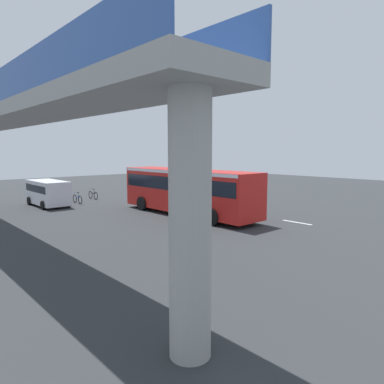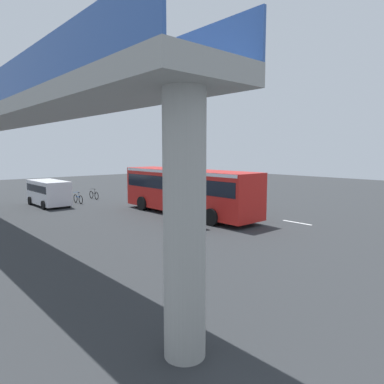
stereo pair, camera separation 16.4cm
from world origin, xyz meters
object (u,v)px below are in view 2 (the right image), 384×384
city_bus (187,188)px  bicycle_black (94,195)px  pedestrian (201,213)px  parked_van (49,191)px  traffic_sign (254,185)px  bicycle_blue (78,199)px

city_bus → bicycle_black: (11.86, 1.16, -1.51)m
city_bus → pedestrian: 4.48m
bicycle_black → parked_van: bearing=106.2°
traffic_sign → bicycle_blue: bearing=34.8°
city_bus → bicycle_blue: size_ratio=6.52×
bicycle_blue → bicycle_black: bearing=-55.0°
city_bus → pedestrian: bearing=149.0°
bicycle_blue → bicycle_black: same height
city_bus → pedestrian: (-3.74, 2.25, -1.00)m
city_bus → pedestrian: city_bus is taller
bicycle_blue → pedestrian: bearing=-175.5°
bicycle_black → pedestrian: (-15.60, 1.09, 0.51)m
pedestrian → traffic_sign: traffic_sign is taller
pedestrian → bicycle_black: bearing=-4.0°
parked_van → traffic_sign: bearing=-138.9°
bicycle_blue → pedestrian: size_ratio=0.99×
bicycle_black → traffic_sign: traffic_sign is taller
parked_van → pedestrian: bearing=-166.4°
city_bus → traffic_sign: (-1.83, -5.08, 0.01)m
city_bus → parked_van: 12.00m
parked_van → bicycle_black: parked_van is taller
bicycle_black → bicycle_blue: bearing=125.0°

